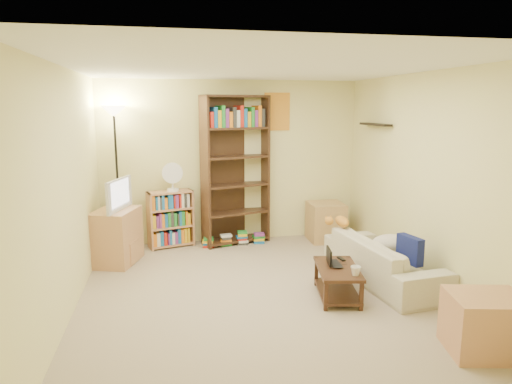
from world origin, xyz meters
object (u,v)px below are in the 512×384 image
Objects in this scene: television at (114,194)px; tabby_cat at (340,221)px; floor_lamp at (115,136)px; coffee_table at (338,279)px; mug at (356,271)px; desk_fan at (172,176)px; short_bookshelf at (171,219)px; laptop at (339,264)px; sofa at (383,260)px; tv_stand at (116,236)px; tall_bookshelf at (236,167)px; end_cabinet at (485,324)px; side_table at (326,222)px.

tabby_cat is at bearing -83.76° from television.
television is 0.34× the size of floor_lamp.
coffee_table is at bearing -104.99° from television.
television is at bearing 157.08° from coffee_table.
desk_fan is (-1.84, 2.50, 0.69)m from mug.
desk_fan reaches higher than short_bookshelf.
sofa is at bearing -61.36° from laptop.
coffee_table is at bearing 110.58° from sofa.
television is (-2.62, 1.93, 0.55)m from mug.
tabby_cat is 3.02m from tv_stand.
television is (0.00, 0.00, 0.58)m from tv_stand.
sofa is 3.56m from television.
tabby_cat is 0.96× the size of desk_fan.
tall_bookshelf reaches higher than laptop.
laptop is 3.02m from tv_stand.
short_bookshelf is 4.47m from end_cabinet.
side_table reaches higher than laptop.
tall_bookshelf reaches higher than desk_fan.
tv_stand is at bearing -143.72° from desk_fan.
floor_lamp is at bearing 19.03° from television.
coffee_table is 1.17× the size of television.
tabby_cat is 1.35m from mug.
sofa reaches higher than coffee_table.
side_table is (0.62, 2.13, 0.09)m from coffee_table.
coffee_table is 3.03m from tv_stand.
mug is at bearing -102.43° from side_table.
side_table is at bearing -63.24° from television.
tall_bookshelf is at bearing -15.69° from short_bookshelf.
end_cabinet is at bearing -48.06° from coffee_table.
coffee_table is at bearing -67.47° from short_bookshelf.
floor_lamp is 5.14m from end_cabinet.
mug is 0.06× the size of floor_lamp.
tabby_cat is at bearing -45.14° from short_bookshelf.
mug is at bearing 128.75° from sofa.
television reaches higher than tabby_cat.
end_cabinet reaches higher than mug.
side_table is at bearing 79.54° from tabby_cat.
end_cabinet is at bearing -80.23° from tabby_cat.
short_bookshelf is 0.66m from desk_fan.
tabby_cat is at bearing -16.45° from laptop.
laptop is (0.04, 0.07, 0.15)m from coffee_table.
short_bookshelf is (0.73, 0.62, 0.06)m from tv_stand.
tall_bookshelf is at bearing 25.76° from laptop.
sofa is 0.91m from mug.
desk_fan reaches higher than coffee_table.
desk_fan reaches higher than tabby_cat.
short_bookshelf is 1.46m from floor_lamp.
short_bookshelf is at bearing 176.42° from side_table.
television is 1.85m from tall_bookshelf.
tall_bookshelf reaches higher than short_bookshelf.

